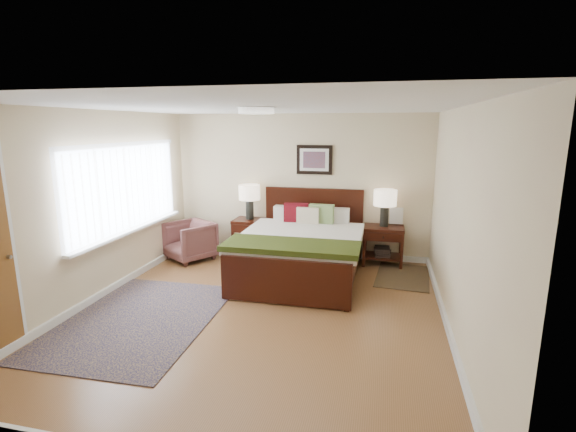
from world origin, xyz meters
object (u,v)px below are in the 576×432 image
object	(u,v)px
bed	(302,242)
armchair	(190,241)
nightstand_right	(383,242)
lamp_right	(385,201)
rug_persian	(140,319)
nightstand_left	(250,226)
lamp_left	(249,195)

from	to	relation	value
bed	armchair	bearing A→B (deg)	169.68
bed	nightstand_right	size ratio (longest dim) A/B	3.41
lamp_right	bed	bearing A→B (deg)	-144.30
armchair	rug_persian	distance (m)	2.35
bed	nightstand_left	bearing A→B (deg)	142.61
nightstand_right	lamp_right	world-z (taller)	lamp_right
lamp_left	lamp_right	xyz separation A→B (m)	(2.33, 0.00, -0.01)
lamp_right	lamp_left	bearing A→B (deg)	180.00
bed	lamp_right	size ratio (longest dim) A/B	3.68
nightstand_left	armchair	bearing A→B (deg)	-153.12
nightstand_left	nightstand_right	size ratio (longest dim) A/B	1.00
lamp_left	lamp_right	distance (m)	2.33
bed	rug_persian	distance (m)	2.56
lamp_left	nightstand_left	bearing A→B (deg)	-90.00
rug_persian	nightstand_right	bearing A→B (deg)	43.06
nightstand_right	rug_persian	xyz separation A→B (m)	(-2.83, -2.77, -0.39)
nightstand_right	lamp_left	bearing A→B (deg)	179.66
nightstand_left	lamp_left	xyz separation A→B (m)	(-0.00, 0.02, 0.56)
bed	nightstand_left	distance (m)	1.41
nightstand_left	armchair	world-z (taller)	armchair
nightstand_right	lamp_left	distance (m)	2.44
nightstand_left	lamp_right	world-z (taller)	lamp_right
bed	lamp_right	xyz separation A→B (m)	(1.22, 0.88, 0.53)
lamp_left	armchair	world-z (taller)	lamp_left
nightstand_right	lamp_left	xyz separation A→B (m)	(-2.33, 0.01, 0.70)
armchair	nightstand_right	bearing A→B (deg)	41.08
lamp_right	nightstand_left	bearing A→B (deg)	-179.46
nightstand_left	rug_persian	distance (m)	2.86
lamp_right	nightstand_right	bearing A→B (deg)	-90.00
lamp_left	nightstand_right	bearing A→B (deg)	-0.34
bed	nightstand_right	xyz separation A→B (m)	(1.22, 0.86, -0.16)
bed	rug_persian	size ratio (longest dim) A/B	0.94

